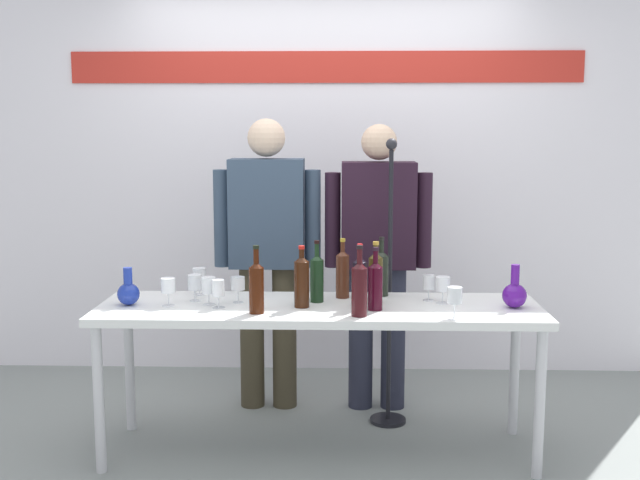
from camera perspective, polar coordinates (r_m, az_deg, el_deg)
ground_plane at (r=4.09m, az=-0.06°, el=-15.20°), size 10.00×10.00×0.00m
back_wall at (r=5.17m, az=0.42°, el=6.90°), size 4.71×0.11×3.00m
display_table at (r=3.87m, az=-0.07°, el=-5.73°), size 2.18×0.63×0.76m
decanter_blue_left at (r=3.96m, az=-13.84°, el=-3.72°), size 0.11×0.11×0.19m
decanter_blue_right at (r=3.91m, az=14.04°, el=-3.83°), size 0.12×0.12×0.21m
presenter_left at (r=4.47m, az=-3.87°, el=-0.34°), size 0.61×0.22×1.68m
presenter_right at (r=4.46m, az=4.26°, el=-0.64°), size 0.61×0.22×1.64m
wine_bottle_0 at (r=3.90m, az=4.09°, el=-2.63°), size 0.07×0.07×0.31m
wine_bottle_1 at (r=4.00m, az=1.66°, el=-2.40°), size 0.07×0.07×0.31m
wine_bottle_2 at (r=3.68m, az=-4.67°, el=-3.33°), size 0.07×0.07×0.32m
wine_bottle_3 at (r=3.90m, az=-0.23°, el=-2.70°), size 0.07×0.07×0.31m
wine_bottle_4 at (r=3.74m, az=4.07°, el=-3.24°), size 0.07×0.07×0.30m
wine_bottle_5 at (r=4.06m, az=4.51°, el=-2.32°), size 0.07×0.07×0.31m
wine_bottle_6 at (r=3.79m, az=-1.35°, el=-2.95°), size 0.07×0.07×0.30m
wine_bottle_7 at (r=3.79m, az=2.92°, el=-2.98°), size 0.07×0.07×0.31m
wine_bottle_8 at (r=3.62m, az=2.90°, el=-3.46°), size 0.07×0.07×0.33m
wine_glass_left_0 at (r=3.89m, az=-11.05°, el=-3.32°), size 0.07×0.07×0.14m
wine_glass_left_1 at (r=3.89m, az=-8.14°, el=-3.31°), size 0.07×0.07×0.14m
wine_glass_left_2 at (r=4.12m, az=-8.82°, el=-2.56°), size 0.07×0.07×0.14m
wine_glass_left_3 at (r=3.91m, az=-6.02°, el=-3.21°), size 0.07×0.07×0.13m
wine_glass_left_4 at (r=3.81m, az=-7.45°, el=-3.56°), size 0.06×0.06×0.14m
wine_glass_left_5 at (r=3.98m, az=-9.16°, el=-3.10°), size 0.07×0.07×0.14m
wine_glass_right_0 at (r=3.62m, az=9.81°, el=-4.06°), size 0.07×0.07×0.15m
wine_glass_right_1 at (r=3.98m, az=7.95°, el=-3.11°), size 0.06×0.06×0.13m
wine_glass_right_2 at (r=3.92m, az=8.97°, el=-3.23°), size 0.07×0.07×0.14m
microphone_stand at (r=4.31m, az=5.07°, el=-6.54°), size 0.20×0.20×1.57m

